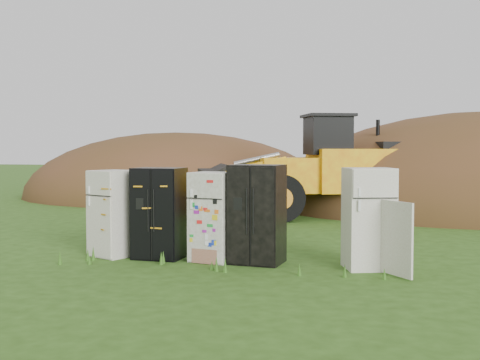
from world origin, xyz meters
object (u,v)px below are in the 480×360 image
object	(u,v)px
fridge_sticker	(213,217)
fridge_dark_mid	(257,214)
fridge_open_door	(369,218)
wheel_loader	(302,166)
fridge_black_side	(159,213)
fridge_leftmost	(114,213)

from	to	relation	value
fridge_sticker	fridge_dark_mid	xyz separation A→B (m)	(0.86, -0.00, 0.07)
fridge_open_door	wheel_loader	distance (m)	8.05
fridge_open_door	wheel_loader	xyz separation A→B (m)	(-2.41, 7.65, 0.70)
fridge_black_side	fridge_dark_mid	bearing A→B (deg)	0.59
fridge_sticker	wheel_loader	size ratio (longest dim) A/B	0.26
fridge_leftmost	fridge_sticker	bearing A→B (deg)	23.57
fridge_black_side	wheel_loader	bearing A→B (deg)	78.78
fridge_sticker	wheel_loader	distance (m)	7.72
fridge_sticker	fridge_dark_mid	world-z (taller)	fridge_dark_mid
fridge_leftmost	fridge_black_side	bearing A→B (deg)	23.78
fridge_black_side	wheel_loader	distance (m)	7.87
fridge_black_side	fridge_sticker	size ratio (longest dim) A/B	1.04
fridge_black_side	fridge_dark_mid	xyz separation A→B (m)	(1.96, 0.00, 0.04)
fridge_dark_mid	wheel_loader	world-z (taller)	wheel_loader
fridge_leftmost	wheel_loader	distance (m)	8.13
fridge_open_door	wheel_loader	bearing A→B (deg)	88.15
wheel_loader	fridge_leftmost	bearing A→B (deg)	-130.91
fridge_black_side	fridge_open_door	distance (m)	4.00
fridge_black_side	fridge_dark_mid	distance (m)	1.96
fridge_dark_mid	wheel_loader	size ratio (longest dim) A/B	0.28
fridge_black_side	fridge_open_door	bearing A→B (deg)	0.73
fridge_sticker	fridge_open_door	world-z (taller)	fridge_open_door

